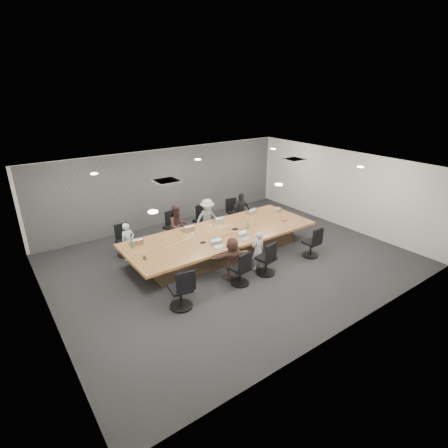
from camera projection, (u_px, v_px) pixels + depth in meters
floor at (232, 260)px, 10.57m from camera, size 10.00×8.00×0.00m
ceiling at (233, 169)px, 9.52m from camera, size 10.00×8.00×0.00m
wall_back at (168, 186)px, 13.06m from camera, size 10.00×0.00×2.80m
wall_front at (351, 274)px, 7.04m from camera, size 10.00×0.00×2.80m
wall_left at (42, 266)px, 7.34m from camera, size 0.00×8.00×2.80m
wall_right at (341, 189)px, 12.75m from camera, size 0.00×8.00×2.80m
curtain at (169, 187)px, 13.00m from camera, size 9.80×0.04×2.80m
conference_table at (222, 242)px, 10.80m from camera, size 6.00×2.20×0.74m
chair_0 at (125, 244)px, 10.75m from camera, size 0.55×0.55×0.76m
chair_1 at (173, 230)px, 11.64m from camera, size 0.70×0.70×0.88m
chair_2 at (202, 223)px, 12.25m from camera, size 0.73×0.73×0.85m
chair_3 at (235, 215)px, 13.04m from camera, size 0.59×0.59×0.81m
chair_4 at (181, 291)px, 8.20m from camera, size 0.67×0.67×0.87m
chair_5 at (240, 271)px, 9.18m from camera, size 0.59×0.59×0.78m
chair_6 at (266, 261)px, 9.67m from camera, size 0.64×0.64×0.81m
chair_7 at (311, 245)px, 10.68m from camera, size 0.52×0.52×0.77m
person_0 at (128, 242)px, 10.40m from camera, size 0.46×0.34×1.17m
laptop_0 at (135, 243)px, 9.93m from camera, size 0.37×0.28×0.02m
person_1 at (178, 226)px, 11.28m from camera, size 0.71×0.57×1.40m
laptop_1 at (187, 230)px, 10.84m from camera, size 0.37×0.27×0.02m
person_2 at (207, 219)px, 11.89m from camera, size 0.94×0.60×1.39m
laptop_2 at (216, 222)px, 11.46m from camera, size 0.31×0.24×0.02m
person_3 at (241, 211)px, 12.68m from camera, size 0.79×0.34×1.33m
laptop_3 at (250, 213)px, 12.24m from camera, size 0.38×0.31×0.02m
person_5 at (232, 258)px, 9.36m from camera, size 1.18×0.61×1.22m
laptop_5 at (220, 247)px, 9.73m from camera, size 0.38×0.29×0.02m
person_6 at (258, 251)px, 9.87m from camera, size 0.44×0.31×1.16m
laptop_6 at (246, 239)px, 10.22m from camera, size 0.34×0.24×0.02m
bottle_green_left at (132, 244)px, 9.60m from camera, size 0.08×0.08×0.25m
bottle_green_right at (248, 225)px, 10.92m from camera, size 0.06×0.06×0.22m
bottle_clear at (192, 236)px, 10.17m from camera, size 0.08×0.08×0.21m
cup_white_far at (211, 227)px, 10.97m from camera, size 0.11×0.11×0.10m
cup_white_near at (248, 224)px, 11.18m from camera, size 0.11×0.11×0.11m
mug_brown at (145, 258)px, 9.01m from camera, size 0.11×0.11×0.11m
mic_left at (203, 242)px, 9.97m from camera, size 0.14×0.10×0.03m
mic_right at (235, 229)px, 10.88m from camera, size 0.19×0.15×0.03m
stapler at (246, 235)px, 10.44m from camera, size 0.15×0.09×0.05m
canvas_bag at (277, 210)px, 12.30m from camera, size 0.30×0.21×0.15m
snack_packet at (284, 220)px, 11.58m from camera, size 0.22×0.17×0.04m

